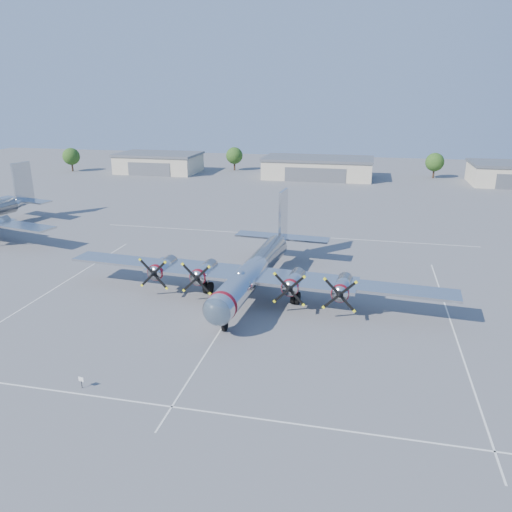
% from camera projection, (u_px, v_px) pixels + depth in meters
% --- Properties ---
extents(ground, '(260.00, 260.00, 0.00)m').
position_uv_depth(ground, '(244.00, 294.00, 56.83)').
color(ground, '#5B5B5D').
rests_on(ground, ground).
extents(parking_lines, '(60.00, 50.08, 0.01)m').
position_uv_depth(parking_lines, '(240.00, 300.00, 55.21)').
color(parking_lines, silver).
rests_on(parking_lines, ground).
extents(hangar_west, '(22.60, 14.60, 5.40)m').
position_uv_depth(hangar_west, '(159.00, 163.00, 141.21)').
color(hangar_west, beige).
rests_on(hangar_west, ground).
extents(hangar_center, '(28.60, 14.60, 5.40)m').
position_uv_depth(hangar_center, '(318.00, 168.00, 131.93)').
color(hangar_center, beige).
rests_on(hangar_center, ground).
extents(tree_far_west, '(4.80, 4.80, 6.64)m').
position_uv_depth(tree_far_west, '(71.00, 156.00, 142.21)').
color(tree_far_west, '#382619').
rests_on(tree_far_west, ground).
extents(tree_west, '(4.80, 4.80, 6.64)m').
position_uv_depth(tree_west, '(234.00, 156.00, 144.06)').
color(tree_west, '#382619').
rests_on(tree_west, ground).
extents(tree_east, '(4.80, 4.80, 6.64)m').
position_uv_depth(tree_east, '(435.00, 162.00, 130.87)').
color(tree_east, '#382619').
rests_on(tree_east, ground).
extents(main_bomber_b29, '(45.33, 32.79, 9.55)m').
position_uv_depth(main_bomber_b29, '(256.00, 292.00, 57.21)').
color(main_bomber_b29, silver).
rests_on(main_bomber_b29, ground).
extents(info_placard, '(0.50, 0.14, 0.96)m').
position_uv_depth(info_placard, '(81.00, 380.00, 38.56)').
color(info_placard, black).
rests_on(info_placard, ground).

